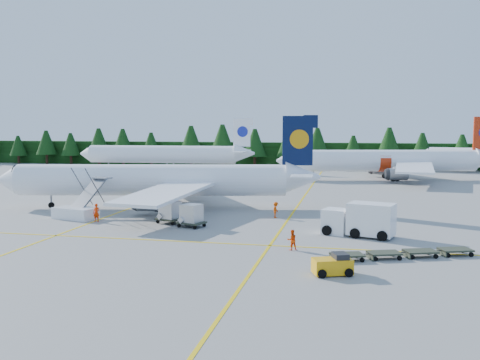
% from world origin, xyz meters
% --- Properties ---
extents(ground, '(320.00, 320.00, 0.00)m').
position_xyz_m(ground, '(0.00, 0.00, 0.00)').
color(ground, gray).
rests_on(ground, ground).
extents(taxi_stripe_a, '(0.25, 120.00, 0.01)m').
position_xyz_m(taxi_stripe_a, '(-14.00, 20.00, 0.01)').
color(taxi_stripe_a, yellow).
rests_on(taxi_stripe_a, ground).
extents(taxi_stripe_b, '(0.25, 120.00, 0.01)m').
position_xyz_m(taxi_stripe_b, '(6.00, 20.00, 0.01)').
color(taxi_stripe_b, yellow).
rests_on(taxi_stripe_b, ground).
extents(taxi_stripe_cross, '(80.00, 0.25, 0.01)m').
position_xyz_m(taxi_stripe_cross, '(0.00, -6.00, 0.01)').
color(taxi_stripe_cross, yellow).
rests_on(taxi_stripe_cross, ground).
extents(treeline_hedge, '(220.00, 4.00, 6.00)m').
position_xyz_m(treeline_hedge, '(0.00, 82.00, 3.00)').
color(treeline_hedge, black).
rests_on(treeline_hedge, ground).
extents(airliner_navy, '(38.56, 31.44, 11.31)m').
position_xyz_m(airliner_navy, '(-12.06, 11.41, 3.40)').
color(airliner_navy, white).
rests_on(airliner_navy, ground).
extents(airliner_red, '(40.10, 32.65, 11.81)m').
position_xyz_m(airliner_red, '(17.61, 52.92, 3.55)').
color(airliner_red, white).
rests_on(airliner_red, ground).
extents(airliner_far_left, '(40.38, 5.82, 11.74)m').
position_xyz_m(airliner_far_left, '(-31.28, 65.77, 3.68)').
color(airliner_far_left, white).
rests_on(airliner_far_left, ground).
extents(airstairs, '(5.16, 7.01, 4.23)m').
position_xyz_m(airstairs, '(-16.75, 3.02, 0.92)').
color(airstairs, white).
rests_on(airstairs, ground).
extents(service_truck, '(6.87, 4.12, 3.12)m').
position_xyz_m(service_truck, '(13.35, -0.35, 1.54)').
color(service_truck, silver).
rests_on(service_truck, ground).
extents(baggage_tug, '(2.92, 2.21, 1.39)m').
position_xyz_m(baggage_tug, '(11.59, -13.90, 0.68)').
color(baggage_tug, '#F4A70D').
rests_on(baggage_tug, ground).
extents(dolly_train, '(11.05, 5.66, 0.14)m').
position_xyz_m(dolly_train, '(16.62, -8.04, 0.45)').
color(dolly_train, '#2F3627').
rests_on(dolly_train, ground).
extents(uld_pair, '(5.84, 4.24, 1.93)m').
position_xyz_m(uld_pair, '(-4.37, 1.42, 1.30)').
color(uld_pair, '#2F3627').
rests_on(uld_pair, ground).
extents(crew_a, '(0.71, 0.46, 1.94)m').
position_xyz_m(crew_a, '(-13.67, 1.37, 0.97)').
color(crew_a, '#EF3105').
rests_on(crew_a, ground).
extents(crew_b, '(1.01, 0.93, 1.68)m').
position_xyz_m(crew_b, '(8.01, -7.22, 0.84)').
color(crew_b, '#FA4305').
rests_on(crew_b, ground).
extents(crew_c, '(0.61, 0.81, 1.78)m').
position_xyz_m(crew_c, '(4.54, 7.65, 0.89)').
color(crew_c, '#DF4404').
rests_on(crew_c, ground).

